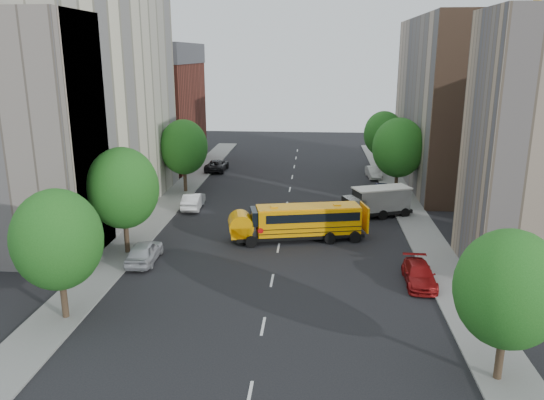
# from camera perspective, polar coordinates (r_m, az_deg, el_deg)

# --- Properties ---
(ground) EXTENTS (120.00, 120.00, 0.00)m
(ground) POSITION_cam_1_polar(r_m,az_deg,el_deg) (42.17, 0.88, -4.22)
(ground) COLOR black
(ground) RESTS_ON ground
(sidewalk_left) EXTENTS (3.00, 80.00, 0.12)m
(sidewalk_left) POSITION_cam_1_polar(r_m,az_deg,el_deg) (48.88, -12.31, -1.73)
(sidewalk_left) COLOR slate
(sidewalk_left) RESTS_ON ground
(sidewalk_right) EXTENTS (3.00, 80.00, 0.12)m
(sidewalk_right) POSITION_cam_1_polar(r_m,az_deg,el_deg) (47.66, 15.23, -2.37)
(sidewalk_right) COLOR slate
(sidewalk_right) RESTS_ON ground
(lane_markings) EXTENTS (0.15, 64.00, 0.01)m
(lane_markings) POSITION_cam_1_polar(r_m,az_deg,el_deg) (51.68, 1.61, -0.49)
(lane_markings) COLOR silver
(lane_markings) RESTS_ON ground
(building_left_cream) EXTENTS (10.00, 26.00, 20.00)m
(building_left_cream) POSITION_cam_1_polar(r_m,az_deg,el_deg) (50.22, -19.86, 9.76)
(building_left_cream) COLOR beige
(building_left_cream) RESTS_ON ground
(building_left_redbrick) EXTENTS (10.00, 15.00, 13.00)m
(building_left_redbrick) POSITION_cam_1_polar(r_m,az_deg,el_deg) (71.10, -12.36, 8.89)
(building_left_redbrick) COLOR maroon
(building_left_redbrick) RESTS_ON ground
(building_left_near) EXTENTS (10.00, 7.00, 17.00)m
(building_left_near) POSITION_cam_1_polar(r_m,az_deg,el_deg) (41.10, -25.60, 5.97)
(building_left_near) COLOR tan
(building_left_near) RESTS_ON ground
(building_right_far) EXTENTS (10.00, 22.00, 18.00)m
(building_right_far) POSITION_cam_1_polar(r_m,az_deg,el_deg) (61.81, 19.37, 9.78)
(building_right_far) COLOR tan
(building_right_far) RESTS_ON ground
(building_right_sidewall) EXTENTS (10.10, 0.30, 18.00)m
(building_right_sidewall) POSITION_cam_1_polar(r_m,az_deg,el_deg) (51.28, 22.38, 8.49)
(building_right_sidewall) COLOR brown
(building_right_sidewall) RESTS_ON ground
(street_tree_0) EXTENTS (4.80, 4.80, 7.41)m
(street_tree_0) POSITION_cam_1_polar(r_m,az_deg,el_deg) (30.53, -22.08, -3.98)
(street_tree_0) COLOR #38281C
(street_tree_0) RESTS_ON ground
(street_tree_1) EXTENTS (5.12, 5.12, 7.90)m
(street_tree_1) POSITION_cam_1_polar(r_m,az_deg,el_deg) (39.23, -15.75, 1.23)
(street_tree_1) COLOR #38281C
(street_tree_1) RESTS_ON ground
(street_tree_2) EXTENTS (4.99, 4.99, 7.71)m
(street_tree_2) POSITION_cam_1_polar(r_m,az_deg,el_deg) (56.10, -9.47, 5.63)
(street_tree_2) COLOR #38281C
(street_tree_2) RESTS_ON ground
(street_tree_3) EXTENTS (4.61, 4.61, 7.11)m
(street_tree_3) POSITION_cam_1_polar(r_m,az_deg,el_deg) (25.18, 24.09, -8.76)
(street_tree_3) COLOR #38281C
(street_tree_3) RESTS_ON ground
(street_tree_4) EXTENTS (5.25, 5.25, 8.10)m
(street_tree_4) POSITION_cam_1_polar(r_m,az_deg,el_deg) (55.05, 13.44, 5.49)
(street_tree_4) COLOR #38281C
(street_tree_4) RESTS_ON ground
(street_tree_5) EXTENTS (4.86, 4.86, 7.51)m
(street_tree_5) POSITION_cam_1_polar(r_m,az_deg,el_deg) (66.84, 11.92, 6.96)
(street_tree_5) COLOR #38281C
(street_tree_5) RESTS_ON ground
(school_bus) EXTENTS (10.27, 4.32, 2.83)m
(school_bus) POSITION_cam_1_polar(r_m,az_deg,el_deg) (41.56, 2.82, -2.25)
(school_bus) COLOR black
(school_bus) RESTS_ON ground
(safari_truck) EXTENTS (6.65, 4.29, 2.69)m
(safari_truck) POSITION_cam_1_polar(r_m,az_deg,el_deg) (48.39, 11.20, -0.15)
(safari_truck) COLOR black
(safari_truck) RESTS_ON ground
(parked_car_0) EXTENTS (2.01, 4.66, 1.57)m
(parked_car_0) POSITION_cam_1_polar(r_m,az_deg,el_deg) (38.46, -13.59, -5.42)
(parked_car_0) COLOR #B0B1B7
(parked_car_0) RESTS_ON ground
(parked_car_1) EXTENTS (1.75, 4.61, 1.50)m
(parked_car_1) POSITION_cam_1_polar(r_m,az_deg,el_deg) (50.80, -8.47, -0.07)
(parked_car_1) COLOR white
(parked_car_1) RESTS_ON ground
(parked_car_2) EXTENTS (2.47, 5.20, 1.43)m
(parked_car_2) POSITION_cam_1_polar(r_m,az_deg,el_deg) (66.91, -5.95, 3.75)
(parked_car_2) COLOR black
(parked_car_2) RESTS_ON ground
(parked_car_3) EXTENTS (1.92, 4.55, 1.31)m
(parked_car_3) POSITION_cam_1_polar(r_m,az_deg,el_deg) (35.29, 15.55, -7.72)
(parked_car_3) COLOR maroon
(parked_car_3) RESTS_ON ground
(parked_car_4) EXTENTS (1.78, 4.39, 1.49)m
(parked_car_4) POSITION_cam_1_polar(r_m,az_deg,el_deg) (54.88, 11.85, 0.93)
(parked_car_4) COLOR #36365E
(parked_car_4) RESTS_ON ground
(parked_car_5) EXTENTS (1.78, 4.14, 1.33)m
(parked_car_5) POSITION_cam_1_polar(r_m,az_deg,el_deg) (63.83, 10.87, 2.93)
(parked_car_5) COLOR #A9AAA4
(parked_car_5) RESTS_ON ground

